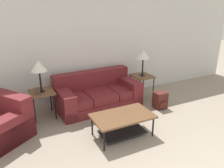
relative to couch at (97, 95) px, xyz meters
The scene contains 9 objects.
wall_back 1.21m from the couch, 59.85° to the left, with size 9.02×0.06×2.60m.
couch is the anchor object (origin of this frame).
coffee_table 1.42m from the couch, 93.48° to the right, with size 1.12×0.67×0.43m.
side_table_left 1.30m from the couch, behind, with size 0.50×0.54×0.60m.
side_table_right 1.31m from the couch, ahead, with size 0.50×0.54×0.60m.
table_lamp_left 1.54m from the couch, behind, with size 0.33×0.33×0.67m.
table_lamp_right 1.55m from the couch, ahead, with size 0.33×0.33×0.67m.
backpack 1.52m from the couch, 30.74° to the right, with size 0.30×0.32×0.40m.
picture_frame 1.42m from the couch, behind, with size 0.10×0.04×0.13m.
Camera 1 is at (-2.18, -0.72, 2.33)m, focal length 35.00 mm.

